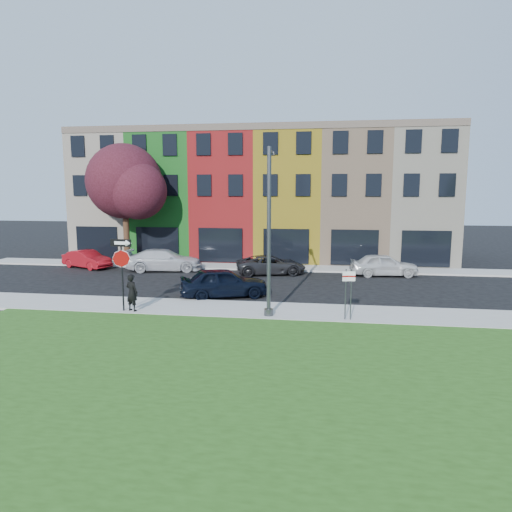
% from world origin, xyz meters
% --- Properties ---
extents(ground, '(120.00, 120.00, 0.00)m').
position_xyz_m(ground, '(0.00, 0.00, 0.00)').
color(ground, black).
rests_on(ground, ground).
extents(sidewalk_near, '(40.00, 3.00, 0.12)m').
position_xyz_m(sidewalk_near, '(2.00, 3.00, 0.06)').
color(sidewalk_near, gray).
rests_on(sidewalk_near, ground).
extents(sidewalk_far, '(40.00, 2.40, 0.12)m').
position_xyz_m(sidewalk_far, '(-3.00, 15.00, 0.06)').
color(sidewalk_far, gray).
rests_on(sidewalk_far, ground).
extents(rowhouse_block, '(30.00, 10.12, 10.00)m').
position_xyz_m(rowhouse_block, '(-2.50, 21.18, 4.99)').
color(rowhouse_block, beige).
rests_on(rowhouse_block, ground).
extents(stop_sign, '(1.05, 0.17, 3.32)m').
position_xyz_m(stop_sign, '(-6.38, 1.88, 2.48)').
color(stop_sign, black).
rests_on(stop_sign, sidewalk_near).
extents(man, '(0.90, 0.82, 1.72)m').
position_xyz_m(man, '(-5.95, 1.90, 0.98)').
color(man, black).
rests_on(man, sidewalk_near).
extents(sedan_near, '(4.92, 5.87, 1.58)m').
position_xyz_m(sedan_near, '(-2.46, 5.68, 0.79)').
color(sedan_near, black).
rests_on(sedan_near, ground).
extents(parked_car_red, '(4.27, 4.99, 1.31)m').
position_xyz_m(parked_car_red, '(-14.29, 13.14, 0.66)').
color(parked_car_red, maroon).
rests_on(parked_car_red, ground).
extents(parked_car_silver, '(4.12, 6.07, 1.53)m').
position_xyz_m(parked_car_silver, '(-8.32, 12.89, 0.76)').
color(parked_car_silver, silver).
rests_on(parked_car_silver, ground).
extents(parked_car_dark, '(4.52, 5.76, 1.30)m').
position_xyz_m(parked_car_dark, '(-0.73, 12.65, 0.65)').
color(parked_car_dark, black).
rests_on(parked_car_dark, ground).
extents(parked_car_white, '(2.58, 4.70, 1.49)m').
position_xyz_m(parked_car_white, '(6.74, 13.16, 0.74)').
color(parked_car_white, silver).
rests_on(parked_car_white, ground).
extents(street_lamp, '(0.48, 2.58, 7.36)m').
position_xyz_m(street_lamp, '(0.36, 2.26, 3.83)').
color(street_lamp, '#424446').
rests_on(street_lamp, sidewalk_near).
extents(parking_sign_a, '(0.31, 0.14, 2.20)m').
position_xyz_m(parking_sign_a, '(3.70, 1.89, 1.49)').
color(parking_sign_a, '#424446').
rests_on(parking_sign_a, sidewalk_near).
extents(parking_sign_b, '(0.32, 0.08, 2.21)m').
position_xyz_m(parking_sign_b, '(3.93, 1.89, 1.50)').
color(parking_sign_b, '#424446').
rests_on(parking_sign_b, sidewalk_near).
extents(tree_purple, '(6.53, 5.71, 8.87)m').
position_xyz_m(tree_purple, '(-11.60, 14.38, 6.13)').
color(tree_purple, black).
rests_on(tree_purple, sidewalk_far).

